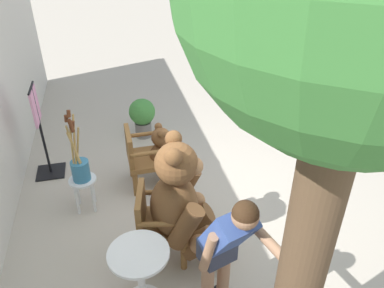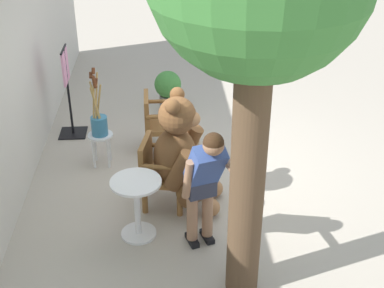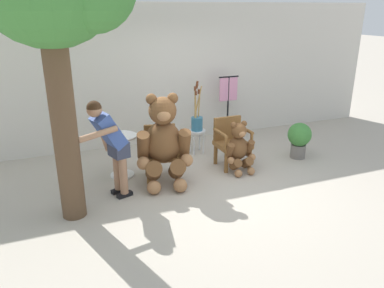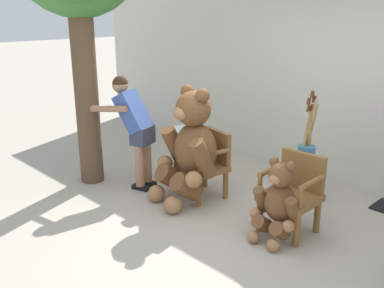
# 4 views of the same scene
# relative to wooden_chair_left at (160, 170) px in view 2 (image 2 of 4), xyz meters

# --- Properties ---
(ground_plane) EXTENTS (60.00, 60.00, 0.00)m
(ground_plane) POSITION_rel_wooden_chair_left_xyz_m (0.65, -0.62, -0.46)
(ground_plane) COLOR #B2A899
(back_wall) EXTENTS (10.00, 0.16, 2.80)m
(back_wall) POSITION_rel_wooden_chair_left_xyz_m (0.65, 1.78, 0.94)
(back_wall) COLOR beige
(back_wall) RESTS_ON ground
(wooden_chair_left) EXTENTS (0.65, 0.62, 0.86)m
(wooden_chair_left) POSITION_rel_wooden_chair_left_xyz_m (0.00, 0.00, 0.00)
(wooden_chair_left) COLOR brown
(wooden_chair_left) RESTS_ON ground
(wooden_chair_right) EXTENTS (0.57, 0.53, 0.86)m
(wooden_chair_right) POSITION_rel_wooden_chair_left_xyz_m (1.30, 0.00, 0.00)
(wooden_chair_right) COLOR brown
(wooden_chair_right) RESTS_ON ground
(teddy_bear_large) EXTENTS (0.91, 0.91, 1.47)m
(teddy_bear_large) POSITION_rel_wooden_chair_left_xyz_m (-0.03, -0.26, 0.26)
(teddy_bear_large) COLOR brown
(teddy_bear_large) RESTS_ON ground
(teddy_bear_small) EXTENTS (0.53, 0.50, 0.89)m
(teddy_bear_small) POSITION_rel_wooden_chair_left_xyz_m (1.31, -0.29, -0.03)
(teddy_bear_small) COLOR brown
(teddy_bear_small) RESTS_ON ground
(person_visitor) EXTENTS (0.75, 0.64, 1.51)m
(person_visitor) POSITION_rel_wooden_chair_left_xyz_m (-0.88, -0.46, 0.44)
(person_visitor) COLOR black
(person_visitor) RESTS_ON ground
(white_stool) EXTENTS (0.34, 0.34, 0.46)m
(white_stool) POSITION_rel_wooden_chair_left_xyz_m (0.97, 0.80, -0.11)
(white_stool) COLOR silver
(white_stool) RESTS_ON ground
(brush_bucket) EXTENTS (0.22, 0.22, 0.95)m
(brush_bucket) POSITION_rel_wooden_chair_left_xyz_m (0.97, 0.80, 0.20)
(brush_bucket) COLOR teal
(brush_bucket) RESTS_ON white_stool
(round_side_table) EXTENTS (0.56, 0.56, 0.72)m
(round_side_table) POSITION_rel_wooden_chair_left_xyz_m (-0.62, 0.26, -0.01)
(round_side_table) COLOR white
(round_side_table) RESTS_ON ground
(potted_plant) EXTENTS (0.44, 0.44, 0.68)m
(potted_plant) POSITION_rel_wooden_chair_left_xyz_m (2.66, -0.15, -0.07)
(potted_plant) COLOR slate
(potted_plant) RESTS_ON ground
(clothing_display_stand) EXTENTS (0.44, 0.40, 1.36)m
(clothing_display_stand) POSITION_rel_wooden_chair_left_xyz_m (1.89, 1.32, 0.26)
(clothing_display_stand) COLOR black
(clothing_display_stand) RESTS_ON ground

